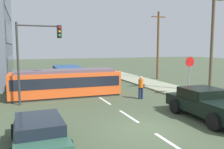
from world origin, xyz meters
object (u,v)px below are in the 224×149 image
traffic_light_mast (35,48)px  parked_sedan_mid (21,83)px  pedestrian_crossing (141,86)px  stop_sign (190,68)px  parked_sedan_near (39,132)px  utility_pole_near (212,41)px  utility_pole_mid (158,44)px  pickup_truck_parked (208,104)px  city_bus (68,75)px  streetcar_tram (66,82)px

traffic_light_mast → parked_sedan_mid: bearing=100.3°
pedestrian_crossing → stop_sign: size_ratio=0.58×
parked_sedan_near → utility_pole_near: bearing=24.1°
utility_pole_near → traffic_light_mast: bearing=175.0°
pedestrian_crossing → utility_pole_mid: bearing=52.4°
pickup_truck_parked → utility_pole_mid: (5.88, 14.54, 3.30)m
traffic_light_mast → pedestrian_crossing: bearing=-8.9°
city_bus → parked_sedan_near: 15.06m
traffic_light_mast → utility_pole_near: 13.50m
pedestrian_crossing → parked_sedan_mid: pedestrian_crossing is taller
parked_sedan_near → traffic_light_mast: size_ratio=0.79×
city_bus → utility_pole_mid: (10.67, 0.65, 3.06)m
stop_sign → utility_pole_near: (2.34, 0.31, 2.03)m
pedestrian_crossing → traffic_light_mast: size_ratio=0.31×
streetcar_tram → traffic_light_mast: bearing=-140.5°
pedestrian_crossing → pickup_truck_parked: size_ratio=0.33×
pickup_truck_parked → parked_sedan_near: bearing=-175.3°
city_bus → parked_sedan_near: bearing=-104.4°
streetcar_tram → utility_pole_mid: 13.66m
streetcar_tram → city_bus: bearing=77.7°
parked_sedan_near → utility_pole_mid: 21.25m
parked_sedan_mid → parked_sedan_near: bearing=-86.9°
pedestrian_crossing → utility_pole_near: utility_pole_near is taller
pedestrian_crossing → parked_sedan_near: (-7.48, -6.23, -0.32)m
stop_sign → utility_pole_mid: bearing=72.5°
city_bus → stop_sign: (7.71, -8.73, 1.15)m
streetcar_tram → city_bus: (1.18, 5.42, -0.02)m
traffic_light_mast → pickup_truck_parked: bearing=-39.1°
city_bus → parked_sedan_near: city_bus is taller
streetcar_tram → pedestrian_crossing: size_ratio=4.90×
streetcar_tram → parked_sedan_mid: streetcar_tram is taller
streetcar_tram → utility_pole_near: utility_pole_near is taller
streetcar_tram → city_bus: 5.54m
utility_pole_near → parked_sedan_mid: bearing=154.3°
city_bus → stop_sign: 11.71m
pedestrian_crossing → utility_pole_near: bearing=-0.5°
pedestrian_crossing → stop_sign: bearing=-5.4°
stop_sign → utility_pole_mid: (2.96, 9.38, 1.90)m
stop_sign → utility_pole_near: size_ratio=0.36×
pickup_truck_parked → parked_sedan_mid: bearing=126.6°
stop_sign → utility_pole_near: utility_pole_near is taller
pedestrian_crossing → parked_sedan_near: 9.74m
utility_pole_near → pedestrian_crossing: bearing=179.5°
parked_sedan_near → utility_pole_near: 15.53m
parked_sedan_near → stop_sign: size_ratio=1.46×
city_bus → pedestrian_crossing: bearing=-65.8°
stop_sign → traffic_light_mast: (-11.10, 1.49, 1.52)m
parked_sedan_near → parked_sedan_mid: size_ratio=0.93×
pickup_truck_parked → stop_sign: stop_sign is taller
streetcar_tram → parked_sedan_mid: bearing=129.4°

